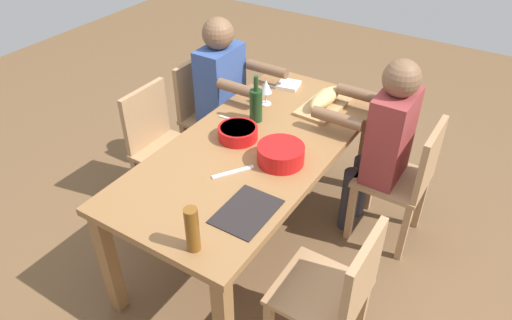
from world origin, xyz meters
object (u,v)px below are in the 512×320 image
(serving_bowl_greens, at_px, (281,153))
(napkin_stack, at_px, (288,85))
(diner_near_right, at_px, (383,138))
(beer_bottle, at_px, (192,230))
(wine_bottle, at_px, (256,104))
(chair_near_left, at_px, (336,293))
(chair_near_right, at_px, (407,177))
(dining_table, at_px, (256,157))
(serving_bowl_fruit, at_px, (238,132))
(wine_glass, at_px, (266,88))
(bread_loaf, at_px, (325,98))
(cutting_board, at_px, (324,106))
(chair_far_center, at_px, (160,143))
(chair_far_right, at_px, (206,110))
(diner_far_right, at_px, (226,90))

(serving_bowl_greens, relative_size, napkin_stack, 1.79)
(diner_near_right, xyz_separation_m, beer_bottle, (-1.31, 0.36, 0.15))
(beer_bottle, relative_size, napkin_stack, 1.57)
(wine_bottle, bearing_deg, chair_near_left, -129.10)
(chair_near_right, distance_m, beer_bottle, 1.47)
(dining_table, distance_m, chair_near_right, 0.91)
(chair_near_right, xyz_separation_m, serving_bowl_fruit, (-0.51, 0.86, 0.30))
(wine_glass, relative_size, napkin_stack, 1.19)
(serving_bowl_greens, xyz_separation_m, bread_loaf, (0.65, 0.06, 0.01))
(cutting_board, bearing_deg, chair_far_center, 123.14)
(chair_far_right, distance_m, serving_bowl_fruit, 0.86)
(wine_glass, bearing_deg, chair_far_right, 81.76)
(chair_far_center, relative_size, serving_bowl_fruit, 3.76)
(chair_near_left, bearing_deg, diner_far_right, 52.59)
(chair_far_center, bearing_deg, napkin_stack, -38.35)
(diner_near_right, relative_size, bread_loaf, 3.75)
(chair_far_right, xyz_separation_m, diner_near_right, (0.00, -1.31, 0.21))
(serving_bowl_fruit, distance_m, bread_loaf, 0.64)
(serving_bowl_greens, distance_m, bread_loaf, 0.66)
(serving_bowl_fruit, bearing_deg, chair_near_right, -59.62)
(diner_far_right, bearing_deg, wine_glass, -102.22)
(wine_glass, xyz_separation_m, napkin_stack, (0.29, -0.01, -0.10))
(dining_table, height_order, serving_bowl_greens, serving_bowl_greens)
(chair_far_center, bearing_deg, chair_far_right, 0.00)
(chair_far_center, relative_size, bread_loaf, 2.66)
(chair_near_left, height_order, chair_far_right, same)
(bread_loaf, distance_m, napkin_stack, 0.36)
(diner_far_right, height_order, serving_bowl_greens, diner_far_right)
(diner_far_right, bearing_deg, napkin_stack, -61.18)
(dining_table, relative_size, serving_bowl_fruit, 8.05)
(cutting_board, bearing_deg, diner_far_right, 96.41)
(serving_bowl_fruit, bearing_deg, chair_far_right, 51.16)
(diner_near_right, bearing_deg, chair_far_center, 110.93)
(serving_bowl_greens, bearing_deg, serving_bowl_fruit, 77.88)
(wine_bottle, xyz_separation_m, napkin_stack, (0.49, 0.05, -0.10))
(cutting_board, height_order, bread_loaf, bread_loaf)
(chair_far_right, height_order, serving_bowl_greens, chair_far_right)
(diner_near_right, bearing_deg, chair_near_left, -169.61)
(chair_near_right, xyz_separation_m, diner_near_right, (0.00, 0.18, 0.21))
(chair_near_right, xyz_separation_m, napkin_stack, (0.21, 0.93, 0.27))
(wine_bottle, bearing_deg, serving_bowl_fruit, -174.95)
(beer_bottle, bearing_deg, serving_bowl_greens, 0.08)
(chair_far_right, distance_m, napkin_stack, 0.66)
(chair_near_left, height_order, wine_glass, wine_glass)
(chair_near_left, relative_size, wine_glass, 5.12)
(chair_near_left, bearing_deg, cutting_board, 29.23)
(serving_bowl_greens, xyz_separation_m, wine_bottle, (0.29, 0.34, 0.05))
(chair_near_left, bearing_deg, wine_bottle, 50.90)
(wine_bottle, distance_m, wine_glass, 0.21)
(serving_bowl_greens, height_order, bread_loaf, bread_loaf)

